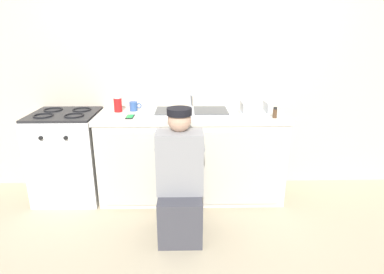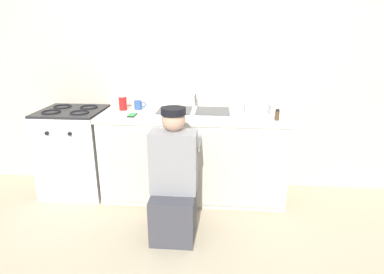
{
  "view_description": "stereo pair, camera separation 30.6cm",
  "coord_description": "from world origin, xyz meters",
  "px_view_note": "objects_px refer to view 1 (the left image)",
  "views": [
    {
      "loc": [
        -0.06,
        -2.81,
        1.68
      ],
      "look_at": [
        0.0,
        0.1,
        0.71
      ],
      "focal_mm": 30.0,
      "sensor_mm": 36.0,
      "label": 1
    },
    {
      "loc": [
        0.25,
        -2.8,
        1.68
      ],
      "look_at": [
        0.0,
        0.1,
        0.71
      ],
      "focal_mm": 30.0,
      "sensor_mm": 36.0,
      "label": 2
    }
  ],
  "objects_px": {
    "stove_range": "(69,155)",
    "plumber_person": "(180,185)",
    "spice_bottle_pepper": "(275,113)",
    "sink_double_basin": "(192,112)",
    "cell_phone": "(130,117)",
    "coffee_mug": "(134,106)",
    "dish_rack_tray": "(254,111)",
    "soda_cup_red": "(118,104)"
  },
  "relations": [
    {
      "from": "stove_range",
      "to": "plumber_person",
      "type": "relative_size",
      "value": 0.83
    },
    {
      "from": "spice_bottle_pepper",
      "to": "stove_range",
      "type": "bearing_deg",
      "value": 175.18
    },
    {
      "from": "sink_double_basin",
      "to": "cell_phone",
      "type": "height_order",
      "value": "sink_double_basin"
    },
    {
      "from": "coffee_mug",
      "to": "dish_rack_tray",
      "type": "height_order",
      "value": "dish_rack_tray"
    },
    {
      "from": "coffee_mug",
      "to": "spice_bottle_pepper",
      "type": "relative_size",
      "value": 1.2
    },
    {
      "from": "stove_range",
      "to": "dish_rack_tray",
      "type": "bearing_deg",
      "value": 0.31
    },
    {
      "from": "spice_bottle_pepper",
      "to": "dish_rack_tray",
      "type": "bearing_deg",
      "value": 131.52
    },
    {
      "from": "plumber_person",
      "to": "coffee_mug",
      "type": "distance_m",
      "value": 1.09
    },
    {
      "from": "soda_cup_red",
      "to": "spice_bottle_pepper",
      "type": "height_order",
      "value": "soda_cup_red"
    },
    {
      "from": "plumber_person",
      "to": "cell_phone",
      "type": "height_order",
      "value": "plumber_person"
    },
    {
      "from": "sink_double_basin",
      "to": "dish_rack_tray",
      "type": "bearing_deg",
      "value": 0.73
    },
    {
      "from": "stove_range",
      "to": "spice_bottle_pepper",
      "type": "bearing_deg",
      "value": -4.82
    },
    {
      "from": "stove_range",
      "to": "dish_rack_tray",
      "type": "height_order",
      "value": "dish_rack_tray"
    },
    {
      "from": "plumber_person",
      "to": "cell_phone",
      "type": "distance_m",
      "value": 0.88
    },
    {
      "from": "spice_bottle_pepper",
      "to": "cell_phone",
      "type": "bearing_deg",
      "value": 178.0
    },
    {
      "from": "plumber_person",
      "to": "dish_rack_tray",
      "type": "height_order",
      "value": "plumber_person"
    },
    {
      "from": "stove_range",
      "to": "dish_rack_tray",
      "type": "relative_size",
      "value": 3.29
    },
    {
      "from": "sink_double_basin",
      "to": "dish_rack_tray",
      "type": "xyz_separation_m",
      "value": [
        0.63,
        0.01,
        0.01
      ]
    },
    {
      "from": "soda_cup_red",
      "to": "dish_rack_tray",
      "type": "relative_size",
      "value": 0.54
    },
    {
      "from": "spice_bottle_pepper",
      "to": "plumber_person",
      "type": "bearing_deg",
      "value": -149.05
    },
    {
      "from": "sink_double_basin",
      "to": "coffee_mug",
      "type": "height_order",
      "value": "sink_double_basin"
    },
    {
      "from": "coffee_mug",
      "to": "soda_cup_red",
      "type": "bearing_deg",
      "value": -165.88
    },
    {
      "from": "soda_cup_red",
      "to": "spice_bottle_pepper",
      "type": "xyz_separation_m",
      "value": [
        1.54,
        -0.28,
        -0.02
      ]
    },
    {
      "from": "dish_rack_tray",
      "to": "cell_phone",
      "type": "distance_m",
      "value": 1.23
    },
    {
      "from": "sink_double_basin",
      "to": "spice_bottle_pepper",
      "type": "bearing_deg",
      "value": -12.59
    },
    {
      "from": "plumber_person",
      "to": "sink_double_basin",
      "type": "bearing_deg",
      "value": 81.28
    },
    {
      "from": "stove_range",
      "to": "spice_bottle_pepper",
      "type": "distance_m",
      "value": 2.12
    },
    {
      "from": "coffee_mug",
      "to": "spice_bottle_pepper",
      "type": "xyz_separation_m",
      "value": [
        1.38,
        -0.32,
        0.0
      ]
    },
    {
      "from": "soda_cup_red",
      "to": "coffee_mug",
      "type": "distance_m",
      "value": 0.16
    },
    {
      "from": "stove_range",
      "to": "soda_cup_red",
      "type": "bearing_deg",
      "value": 11.32
    },
    {
      "from": "sink_double_basin",
      "to": "stove_range",
      "type": "relative_size",
      "value": 0.87
    },
    {
      "from": "soda_cup_red",
      "to": "cell_phone",
      "type": "distance_m",
      "value": 0.29
    },
    {
      "from": "cell_phone",
      "to": "spice_bottle_pepper",
      "type": "relative_size",
      "value": 1.33
    },
    {
      "from": "soda_cup_red",
      "to": "stove_range",
      "type": "bearing_deg",
      "value": -168.68
    },
    {
      "from": "sink_double_basin",
      "to": "coffee_mug",
      "type": "relative_size",
      "value": 6.35
    },
    {
      "from": "plumber_person",
      "to": "cell_phone",
      "type": "xyz_separation_m",
      "value": [
        -0.48,
        0.59,
        0.44
      ]
    },
    {
      "from": "dish_rack_tray",
      "to": "spice_bottle_pepper",
      "type": "height_order",
      "value": "dish_rack_tray"
    },
    {
      "from": "plumber_person",
      "to": "spice_bottle_pepper",
      "type": "bearing_deg",
      "value": 30.95
    },
    {
      "from": "cell_phone",
      "to": "spice_bottle_pepper",
      "type": "xyz_separation_m",
      "value": [
        1.38,
        -0.05,
        0.04
      ]
    },
    {
      "from": "cell_phone",
      "to": "spice_bottle_pepper",
      "type": "distance_m",
      "value": 1.38
    },
    {
      "from": "plumber_person",
      "to": "spice_bottle_pepper",
      "type": "height_order",
      "value": "plumber_person"
    },
    {
      "from": "plumber_person",
      "to": "soda_cup_red",
      "type": "bearing_deg",
      "value": 128.11
    }
  ]
}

